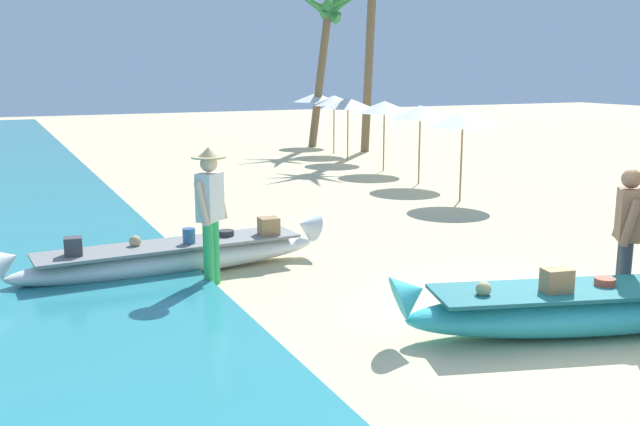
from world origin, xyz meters
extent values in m
plane|color=beige|center=(0.00, 0.00, 0.00)|extent=(80.00, 80.00, 0.00)
ellipsoid|color=#33B2BC|center=(0.32, -0.33, 0.24)|extent=(4.11, 1.90, 0.49)
cone|color=#33B2BC|center=(-1.58, 0.23, 0.54)|extent=(0.54, 0.57, 0.53)
cube|color=#1C6267|center=(0.32, -0.33, 0.49)|extent=(3.49, 1.73, 0.04)
sphere|color=tan|center=(-0.88, -0.04, 0.57)|extent=(0.16, 0.16, 0.16)
cube|color=#9E754C|center=(-0.14, -0.28, 0.62)|extent=(0.33, 0.25, 0.27)
cylinder|color=#B74C38|center=(0.49, -0.33, 0.54)|extent=(0.22, 0.22, 0.10)
ellipsoid|color=white|center=(-3.18, 3.78, 0.21)|extent=(4.31, 0.96, 0.41)
cone|color=white|center=(-1.10, 3.90, 0.46)|extent=(0.43, 0.45, 0.50)
cone|color=white|center=(-5.26, 3.66, 0.46)|extent=(0.43, 0.45, 0.50)
cube|color=gray|center=(-3.18, 3.78, 0.41)|extent=(3.62, 0.94, 0.04)
cube|color=#424247|center=(-4.46, 3.68, 0.54)|extent=(0.25, 0.23, 0.26)
sphere|color=tan|center=(-3.65, 3.86, 0.49)|extent=(0.16, 0.16, 0.16)
cylinder|color=#386699|center=(-2.96, 3.69, 0.53)|extent=(0.17, 0.17, 0.23)
cylinder|color=#2D2D33|center=(-2.37, 3.90, 0.46)|extent=(0.23, 0.23, 0.10)
cube|color=#9E754C|center=(-1.78, 3.74, 0.54)|extent=(0.28, 0.27, 0.27)
cylinder|color=green|center=(-2.78, 3.11, 0.43)|extent=(0.14, 0.14, 0.86)
cylinder|color=green|center=(-2.88, 3.01, 0.43)|extent=(0.14, 0.14, 0.86)
cube|color=silver|center=(-2.83, 3.06, 1.17)|extent=(0.41, 0.41, 0.62)
cylinder|color=beige|center=(-2.65, 3.20, 1.12)|extent=(0.20, 0.21, 0.56)
cylinder|color=beige|center=(-2.98, 2.89, 1.12)|extent=(0.20, 0.21, 0.56)
sphere|color=beige|center=(-2.83, 3.06, 1.60)|extent=(0.22, 0.22, 0.22)
cylinder|color=tan|center=(-2.83, 3.06, 1.68)|extent=(0.44, 0.44, 0.02)
cone|color=tan|center=(-2.83, 3.06, 1.75)|extent=(0.26, 0.26, 0.12)
cylinder|color=#333842|center=(1.12, -0.02, 0.43)|extent=(0.14, 0.14, 0.86)
cylinder|color=#333842|center=(1.21, 0.09, 0.43)|extent=(0.14, 0.14, 0.86)
cube|color=brown|center=(1.16, 0.03, 1.15)|extent=(0.39, 0.42, 0.59)
cylinder|color=brown|center=(1.01, -0.14, 1.10)|extent=(0.21, 0.19, 0.53)
cylinder|color=brown|center=(1.29, 0.23, 1.10)|extent=(0.21, 0.19, 0.53)
sphere|color=brown|center=(1.16, 0.03, 1.56)|extent=(0.22, 0.22, 0.22)
cylinder|color=#8E6B47|center=(3.69, 6.67, 0.95)|extent=(0.04, 0.04, 1.90)
cone|color=silver|center=(3.69, 6.67, 1.75)|extent=(1.60, 1.60, 0.32)
cylinder|color=#8E6B47|center=(4.16, 9.01, 0.95)|extent=(0.04, 0.04, 1.90)
cone|color=silver|center=(4.16, 9.01, 1.75)|extent=(1.60, 1.60, 0.32)
cylinder|color=#8E6B47|center=(4.54, 11.39, 0.95)|extent=(0.04, 0.04, 1.90)
cone|color=silver|center=(4.54, 11.39, 1.75)|extent=(1.60, 1.60, 0.32)
cylinder|color=#8E6B47|center=(4.66, 13.79, 0.95)|extent=(0.04, 0.04, 1.90)
cone|color=silver|center=(4.66, 13.79, 1.75)|extent=(1.60, 1.60, 0.32)
cylinder|color=#8E6B47|center=(5.12, 15.69, 0.95)|extent=(0.04, 0.04, 1.90)
cone|color=silver|center=(5.12, 15.69, 1.75)|extent=(1.60, 1.60, 0.32)
cylinder|color=#8E6B47|center=(5.60, 18.17, 0.95)|extent=(0.04, 0.04, 1.90)
cone|color=silver|center=(5.60, 18.17, 1.75)|extent=(1.60, 1.60, 0.32)
cylinder|color=brown|center=(6.43, 15.69, 3.47)|extent=(0.56, 0.28, 6.94)
cylinder|color=brown|center=(5.69, 17.94, 2.62)|extent=(0.98, 0.28, 5.27)
cone|color=#337F3D|center=(6.51, 17.96, 5.00)|extent=(1.68, 0.42, 1.09)
cone|color=#337F3D|center=(6.37, 18.36, 5.12)|extent=(1.49, 1.75, 0.75)
cone|color=#337F3D|center=(5.74, 18.39, 4.94)|extent=(1.36, 1.76, 1.27)
cone|color=#337F3D|center=(5.51, 17.93, 4.99)|extent=(1.91, 0.39, 1.15)
cone|color=#337F3D|center=(5.85, 17.52, 5.08)|extent=(1.03, 1.72, 0.88)
cone|color=#337F3D|center=(6.30, 17.62, 5.10)|extent=(1.23, 1.44, 0.80)
camera|label=1|loc=(-5.36, -5.69, 2.77)|focal=40.27mm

